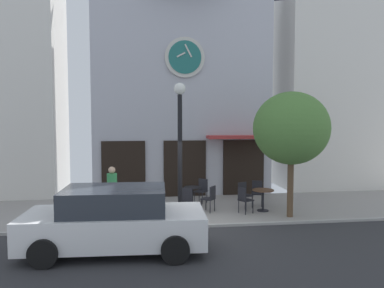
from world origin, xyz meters
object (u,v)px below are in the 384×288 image
Objects in this scene: cafe_table_center_right at (192,194)px; pedestrian_green at (112,192)px; cafe_chair_outer at (202,189)px; cafe_table_near_door at (120,192)px; street_lamp at (180,152)px; cafe_chair_left_end at (257,191)px; cafe_chair_mid_row at (244,198)px; cafe_chair_under_awning at (244,193)px; cafe_chair_facing_wall at (210,197)px; cafe_chair_facing_street at (187,198)px; street_tree at (291,129)px; parked_car_white at (115,220)px; cafe_table_center_left at (263,195)px; cafe_chair_by_entrance at (97,193)px.

pedestrian_green is at bearing -159.47° from cafe_table_center_right.
cafe_table_near_door is at bearing -178.89° from cafe_chair_outer.
cafe_table_near_door reaches higher than cafe_table_center_right.
street_lamp is 3.92m from cafe_chair_left_end.
cafe_chair_outer is at bearing 58.02° from cafe_table_center_right.
cafe_table_near_door is at bearing 157.81° from cafe_chair_mid_row.
cafe_table_center_right is at bearing 173.92° from cafe_chair_under_awning.
pedestrian_green is (-2.74, -1.03, 0.37)m from cafe_table_center_right.
cafe_chair_mid_row is (2.24, 0.73, -1.65)m from street_lamp.
cafe_chair_mid_row is (1.10, -0.36, 0.00)m from cafe_chair_facing_wall.
cafe_chair_facing_street is (-2.16, -0.61, 0.00)m from cafe_chair_under_awning.
cafe_chair_left_end is at bearing 108.89° from street_tree.
cafe_chair_mid_row is at bearing -32.70° from cafe_table_center_right.
pedestrian_green reaches higher than cafe_chair_facing_wall.
cafe_chair_outer is (-1.96, 0.68, 0.00)m from cafe_chair_left_end.
cafe_chair_mid_row is 0.21× the size of parked_car_white.
cafe_chair_mid_row is at bearing -105.32° from cafe_chair_under_awning.
cafe_chair_outer reaches higher than cafe_table_center_left.
cafe_chair_facing_wall and cafe_chair_left_end have the same top height.
cafe_chair_under_awning is (-0.51, 0.59, -0.01)m from cafe_table_center_left.
cafe_table_near_door is at bearing 157.65° from street_tree.
cafe_table_near_door is 4.57m from cafe_chair_mid_row.
cafe_table_near_door is 0.86× the size of cafe_chair_under_awning.
cafe_chair_facing_street is at bearing 5.09° from pedestrian_green.
street_lamp is 2.52m from cafe_table_center_right.
cafe_table_near_door is at bearing 165.31° from cafe_table_center_right.
cafe_chair_facing_wall is at bearing -87.63° from cafe_chair_outer.
street_lamp is 1.93m from cafe_chair_facing_street.
street_lamp is 1.05× the size of street_tree.
street_tree is at bearing -18.24° from cafe_chair_by_entrance.
cafe_chair_under_awning is (-1.15, 1.43, -2.36)m from street_tree.
cafe_table_center_left is (-0.64, 0.84, -2.34)m from street_tree.
pedestrian_green is at bearing -168.09° from cafe_chair_left_end.
street_lamp is 2.57× the size of pedestrian_green.
street_tree is 4.19m from cafe_chair_outer.
parked_car_white is at bearing -87.96° from cafe_table_near_door.
pedestrian_green reaches higher than cafe_chair_by_entrance.
street_lamp reaches higher than cafe_chair_outer.
parked_car_white is (-1.81, -2.31, -1.42)m from street_lamp.
pedestrian_green is (-3.20, -1.77, 0.33)m from cafe_chair_outer.
pedestrian_green is (-2.12, 0.74, -1.32)m from street_lamp.
parked_car_white is at bearing -143.20° from cafe_chair_mid_row.
cafe_table_center_left is at bearing -16.45° from cafe_table_near_door.
cafe_chair_facing_street is 3.91m from parked_car_white.
cafe_table_center_right is 0.84× the size of cafe_chair_outer.
cafe_chair_by_entrance and cafe_chair_facing_street have the same top height.
cafe_chair_left_end reaches higher than cafe_table_center_left.
cafe_chair_under_awning is at bearing -34.12° from cafe_chair_outer.
cafe_table_center_left is 0.79m from cafe_chair_mid_row.
cafe_table_near_door is at bearing 147.00° from cafe_chair_facing_street.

